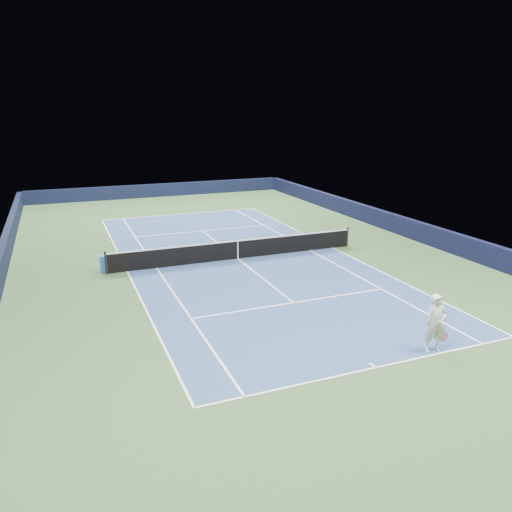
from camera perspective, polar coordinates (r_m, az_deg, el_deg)
name	(u,v)px	position (r m, az deg, el deg)	size (l,w,h in m)	color
ground	(238,259)	(25.21, -2.09, -0.32)	(40.00, 40.00, 0.00)	#2F4D2A
wall_far	(159,190)	(43.83, -11.03, 7.39)	(22.00, 0.35, 1.10)	black
wall_right	(413,230)	(30.35, 17.51, 2.91)	(0.35, 40.00, 1.10)	black
court_surface	(238,259)	(25.21, -2.09, -0.31)	(10.97, 23.77, 0.01)	navy
baseline_far	(181,214)	(36.29, -8.52, 4.77)	(10.97, 0.08, 0.00)	white
baseline_near	(376,368)	(15.40, 13.51, -12.30)	(10.97, 0.08, 0.00)	white
sideline_doubles_right	(332,248)	(27.48, 8.72, 0.94)	(0.08, 23.77, 0.00)	white
sideline_doubles_left	(127,271)	(24.01, -14.51, -1.71)	(0.08, 23.77, 0.00)	white
sideline_singles_right	(310,250)	(26.82, 6.20, 0.65)	(0.08, 23.77, 0.00)	white
sideline_singles_left	(157,268)	(24.20, -11.30, -1.35)	(0.08, 23.77, 0.00)	white
service_line_far	(203,231)	(31.10, -6.12, 2.88)	(8.23, 0.08, 0.00)	white
service_line_near	(293,303)	(19.64, 4.30, -5.34)	(8.23, 0.08, 0.00)	white
center_service_line	(238,259)	(25.21, -2.09, -0.30)	(0.08, 12.80, 0.00)	white
center_mark_far	(182,214)	(36.14, -8.46, 4.72)	(0.08, 0.30, 0.00)	white
center_mark_near	(373,365)	(15.50, 13.19, -12.07)	(0.08, 0.30, 0.00)	white
tennis_net	(238,249)	(25.07, -2.11, 0.78)	(12.90, 0.10, 1.07)	black
sponsor_cube	(105,263)	(24.16, -16.83, -0.81)	(0.56, 0.47, 0.79)	blue
tennis_player	(436,323)	(16.50, 19.85, -7.24)	(0.86, 1.31, 2.42)	silver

